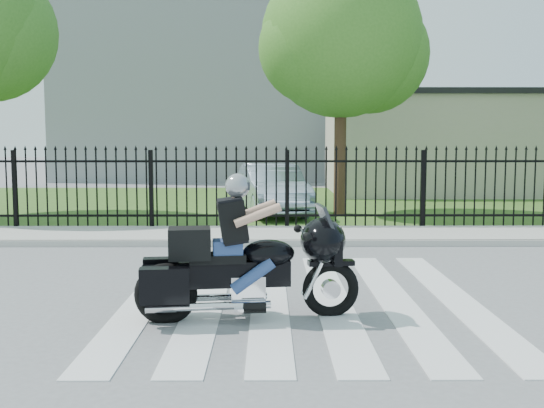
{
  "coord_description": "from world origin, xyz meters",
  "views": [
    {
      "loc": [
        -0.42,
        -7.98,
        2.07
      ],
      "look_at": [
        -0.36,
        2.24,
        1.0
      ],
      "focal_mm": 42.0,
      "sensor_mm": 36.0,
      "label": 1
    }
  ],
  "objects": [
    {
      "name": "iron_fence",
      "position": [
        0.0,
        6.0,
        0.9
      ],
      "size": [
        26.0,
        0.04,
        1.8
      ],
      "color": "black",
      "rests_on": "ground"
    },
    {
      "name": "building_low",
      "position": [
        7.0,
        16.0,
        1.75
      ],
      "size": [
        10.0,
        6.0,
        3.5
      ],
      "primitive_type": "cube",
      "color": "#BAAE9B",
      "rests_on": "ground"
    },
    {
      "name": "parked_car",
      "position": [
        -0.32,
        9.03,
        0.69
      ],
      "size": [
        2.14,
        4.26,
        1.34
      ],
      "primitive_type": "imported",
      "rotation": [
        0.0,
        0.0,
        0.18
      ],
      "color": "#A1B2CA",
      "rests_on": "grass_strip"
    },
    {
      "name": "motorcycle_rider",
      "position": [
        -0.71,
        -0.87,
        0.7
      ],
      "size": [
        2.58,
        1.0,
        1.71
      ],
      "rotation": [
        0.0,
        0.0,
        0.12
      ],
      "color": "black",
      "rests_on": "ground"
    },
    {
      "name": "grass_strip",
      "position": [
        0.0,
        12.0,
        0.01
      ],
      "size": [
        40.0,
        12.0,
        0.02
      ],
      "primitive_type": "cube",
      "color": "#31551D",
      "rests_on": "ground"
    },
    {
      "name": "tree_mid",
      "position": [
        1.5,
        9.0,
        4.67
      ],
      "size": [
        4.2,
        4.2,
        6.78
      ],
      "color": "#382316",
      "rests_on": "ground"
    },
    {
      "name": "building_tall",
      "position": [
        -3.0,
        26.0,
        6.0
      ],
      "size": [
        15.0,
        10.0,
        12.0
      ],
      "primitive_type": "cube",
      "color": "gray",
      "rests_on": "ground"
    },
    {
      "name": "building_low_roof",
      "position": [
        7.0,
        16.0,
        3.6
      ],
      "size": [
        10.2,
        6.2,
        0.2
      ],
      "primitive_type": "cube",
      "color": "black",
      "rests_on": "building_low"
    },
    {
      "name": "curb",
      "position": [
        0.0,
        4.0,
        0.06
      ],
      "size": [
        40.0,
        0.12,
        0.12
      ],
      "primitive_type": "cube",
      "color": "#ADAAA3",
      "rests_on": "ground"
    },
    {
      "name": "crosswalk",
      "position": [
        0.0,
        0.0,
        0.01
      ],
      "size": [
        5.0,
        5.5,
        0.01
      ],
      "primitive_type": null,
      "color": "silver",
      "rests_on": "ground"
    },
    {
      "name": "ground",
      "position": [
        0.0,
        0.0,
        0.0
      ],
      "size": [
        120.0,
        120.0,
        0.0
      ],
      "primitive_type": "plane",
      "color": "slate",
      "rests_on": "ground"
    },
    {
      "name": "sidewalk",
      "position": [
        0.0,
        5.0,
        0.06
      ],
      "size": [
        40.0,
        2.0,
        0.12
      ],
      "primitive_type": "cube",
      "color": "#ADAAA3",
      "rests_on": "ground"
    }
  ]
}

